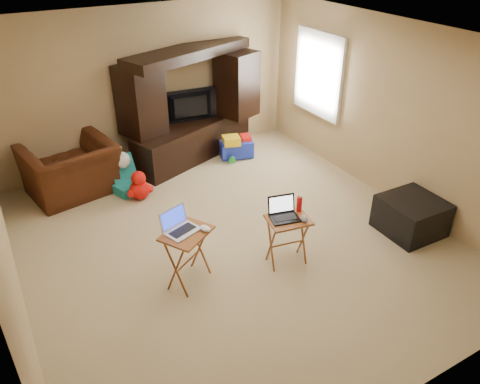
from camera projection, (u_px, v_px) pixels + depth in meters
floor at (232, 239)px, 6.02m from camera, size 5.50×5.50×0.00m
ceiling at (230, 40)px, 4.76m from camera, size 5.50×5.50×0.00m
wall_back at (148, 87)px, 7.45m from camera, size 5.00×0.00×5.00m
wall_front at (418, 294)px, 3.33m from camera, size 5.00×0.00×5.00m
wall_right at (389, 112)px, 6.46m from camera, size 0.00×5.50×5.50m
window_pane at (319, 74)px, 7.54m from camera, size 0.00×1.20×1.20m
window_frame at (318, 74)px, 7.53m from camera, size 0.06×1.14×1.34m
entertainment_center at (192, 105)px, 7.63m from camera, size 2.33×1.32×1.86m
television at (191, 107)px, 7.67m from camera, size 0.95×0.22×0.54m
recliner at (71, 170)px, 6.83m from camera, size 1.39×1.26×0.79m
child_rocker at (126, 176)px, 6.94m from camera, size 0.52×0.55×0.53m
plush_toy at (139, 185)px, 6.78m from camera, size 0.40×0.34×0.45m
push_toy at (236, 146)px, 7.97m from camera, size 0.65×0.54×0.42m
ottoman at (411, 216)px, 6.07m from camera, size 0.74×0.74×0.46m
tray_table_left at (188, 257)px, 5.15m from camera, size 0.66×0.62×0.67m
tray_table_right at (287, 241)px, 5.47m from camera, size 0.53×0.45×0.61m
laptop_left at (182, 223)px, 4.93m from camera, size 0.43×0.39×0.24m
laptop_right at (285, 210)px, 5.25m from camera, size 0.37×0.33×0.24m
mouse_left at (205, 228)px, 5.00m from camera, size 0.12×0.16×0.06m
mouse_right at (304, 219)px, 5.26m from camera, size 0.12×0.15×0.05m
water_bottle at (299, 204)px, 5.41m from camera, size 0.06×0.06×0.19m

